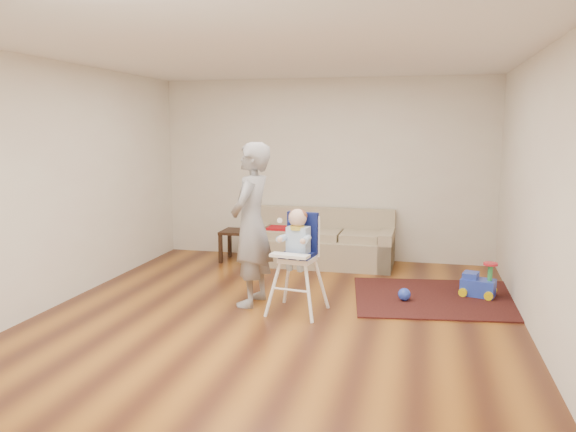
% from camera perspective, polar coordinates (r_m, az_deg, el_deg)
% --- Properties ---
extents(ground, '(5.50, 5.50, 0.00)m').
position_cam_1_polar(ground, '(6.08, -0.89, -9.92)').
color(ground, '#452111').
rests_on(ground, ground).
extents(room_envelope, '(5.04, 5.52, 2.72)m').
position_cam_1_polar(room_envelope, '(6.27, 0.27, 8.10)').
color(room_envelope, beige).
rests_on(room_envelope, ground).
extents(sofa, '(2.05, 0.86, 0.79)m').
position_cam_1_polar(sofa, '(8.15, 3.46, -2.22)').
color(sofa, tan).
rests_on(sofa, ground).
extents(side_table, '(0.46, 0.46, 0.46)m').
position_cam_1_polar(side_table, '(8.43, -5.12, -3.00)').
color(side_table, black).
rests_on(side_table, ground).
extents(area_rug, '(2.29, 1.85, 0.02)m').
position_cam_1_polar(area_rug, '(6.85, 15.79, -8.02)').
color(area_rug, black).
rests_on(area_rug, ground).
extents(ride_on_toy, '(0.44, 0.36, 0.41)m').
position_cam_1_polar(ride_on_toy, '(6.98, 18.79, -6.02)').
color(ride_on_toy, blue).
rests_on(ride_on_toy, area_rug).
extents(toy_ball, '(0.14, 0.14, 0.14)m').
position_cam_1_polar(toy_ball, '(6.59, 11.73, -7.80)').
color(toy_ball, blue).
rests_on(toy_ball, area_rug).
extents(high_chair, '(0.60, 0.60, 1.14)m').
position_cam_1_polar(high_chair, '(5.99, 0.98, -4.77)').
color(high_chair, white).
rests_on(high_chair, ground).
extents(adult, '(0.49, 0.70, 1.82)m').
position_cam_1_polar(adult, '(6.22, -3.73, -0.88)').
color(adult, gray).
rests_on(adult, ground).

